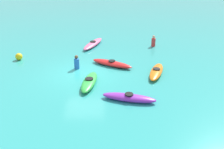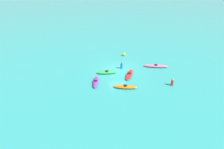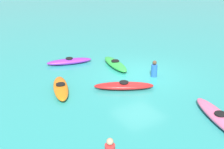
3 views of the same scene
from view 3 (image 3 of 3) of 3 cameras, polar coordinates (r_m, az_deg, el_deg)
name	(u,v)px [view 3 (image 3 of 3)]	position (r m, az deg, el deg)	size (l,w,h in m)	color
ground_plane	(140,74)	(15.78, 5.37, 0.02)	(600.00, 600.00, 0.00)	teal
kayak_purple	(69,61)	(17.33, -8.25, 2.55)	(1.31, 2.69, 0.37)	purple
kayak_green	(115,64)	(16.74, 0.63, 2.06)	(2.69, 1.08, 0.37)	green
kayak_red	(124,86)	(13.99, 2.31, -2.20)	(2.05, 2.78, 0.37)	red
kayak_orange	(61,88)	(13.98, -9.89, -2.56)	(2.76, 1.53, 0.37)	orange
kayak_pink	(220,118)	(12.09, 20.16, -7.91)	(3.42, 1.82, 0.37)	pink
person_near_shore	(154,70)	(15.46, 8.17, 0.95)	(0.44, 0.44, 0.88)	blue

